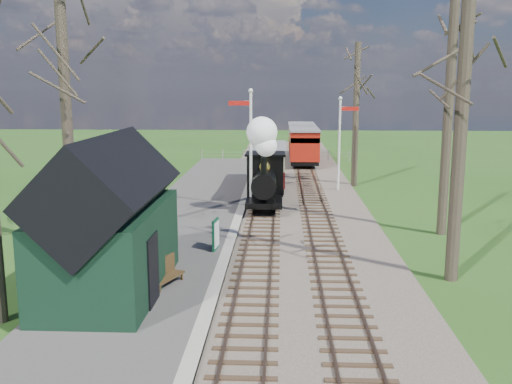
{
  "coord_description": "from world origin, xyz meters",
  "views": [
    {
      "loc": [
        0.84,
        -12.35,
        6.36
      ],
      "look_at": [
        -0.31,
        13.03,
        1.6
      ],
      "focal_mm": 40.0,
      "sensor_mm": 36.0,
      "label": 1
    }
  ],
  "objects_px": {
    "station_shed": "(109,224)",
    "sign_board": "(216,234)",
    "semaphore_far": "(341,136)",
    "locomotive": "(265,170)",
    "red_carriage_a": "(304,145)",
    "semaphore_near": "(249,141)",
    "coach": "(268,165)",
    "bench": "(164,273)",
    "person": "(152,264)",
    "red_carriage_b": "(301,139)"
  },
  "relations": [
    {
      "from": "station_shed",
      "to": "sign_board",
      "type": "bearing_deg",
      "value": 59.64
    },
    {
      "from": "semaphore_far",
      "to": "locomotive",
      "type": "xyz_separation_m",
      "value": [
        -4.39,
        -5.83,
        -1.18
      ]
    },
    {
      "from": "station_shed",
      "to": "red_carriage_a",
      "type": "xyz_separation_m",
      "value": [
        6.9,
        28.92,
        -0.6
      ]
    },
    {
      "from": "semaphore_near",
      "to": "semaphore_far",
      "type": "bearing_deg",
      "value": 49.4
    },
    {
      "from": "semaphore_far",
      "to": "red_carriage_a",
      "type": "distance_m",
      "value": 11.19
    },
    {
      "from": "locomotive",
      "to": "coach",
      "type": "xyz_separation_m",
      "value": [
        0.01,
        6.07,
        -0.58
      ]
    },
    {
      "from": "bench",
      "to": "semaphore_far",
      "type": "bearing_deg",
      "value": 67.6
    },
    {
      "from": "semaphore_far",
      "to": "locomotive",
      "type": "distance_m",
      "value": 7.39
    },
    {
      "from": "semaphore_far",
      "to": "coach",
      "type": "relative_size",
      "value": 0.76
    },
    {
      "from": "semaphore_far",
      "to": "person",
      "type": "bearing_deg",
      "value": -113.62
    },
    {
      "from": "semaphore_far",
      "to": "bench",
      "type": "distance_m",
      "value": 19.08
    },
    {
      "from": "semaphore_far",
      "to": "locomotive",
      "type": "height_order",
      "value": "semaphore_far"
    },
    {
      "from": "station_shed",
      "to": "semaphore_far",
      "type": "relative_size",
      "value": 1.1
    },
    {
      "from": "sign_board",
      "to": "person",
      "type": "distance_m",
      "value": 4.17
    },
    {
      "from": "semaphore_near",
      "to": "semaphore_far",
      "type": "height_order",
      "value": "semaphore_near"
    },
    {
      "from": "semaphore_near",
      "to": "red_carriage_b",
      "type": "xyz_separation_m",
      "value": [
        3.37,
        22.42,
        -1.96
      ]
    },
    {
      "from": "person",
      "to": "station_shed",
      "type": "bearing_deg",
      "value": 140.26
    },
    {
      "from": "coach",
      "to": "red_carriage_b",
      "type": "height_order",
      "value": "red_carriage_b"
    },
    {
      "from": "station_shed",
      "to": "red_carriage_b",
      "type": "relative_size",
      "value": 1.09
    },
    {
      "from": "red_carriage_b",
      "to": "person",
      "type": "height_order",
      "value": "red_carriage_b"
    },
    {
      "from": "semaphore_far",
      "to": "station_shed",
      "type": "bearing_deg",
      "value": -115.72
    },
    {
      "from": "semaphore_near",
      "to": "bench",
      "type": "height_order",
      "value": "semaphore_near"
    },
    {
      "from": "sign_board",
      "to": "bench",
      "type": "height_order",
      "value": "sign_board"
    },
    {
      "from": "red_carriage_b",
      "to": "red_carriage_a",
      "type": "bearing_deg",
      "value": -90.0
    },
    {
      "from": "semaphore_near",
      "to": "bench",
      "type": "bearing_deg",
      "value": -100.15
    },
    {
      "from": "locomotive",
      "to": "sign_board",
      "type": "relative_size",
      "value": 4.02
    },
    {
      "from": "red_carriage_a",
      "to": "red_carriage_b",
      "type": "height_order",
      "value": "same"
    },
    {
      "from": "semaphore_near",
      "to": "locomotive",
      "type": "bearing_deg",
      "value": 12.32
    },
    {
      "from": "station_shed",
      "to": "bench",
      "type": "height_order",
      "value": "station_shed"
    },
    {
      "from": "sign_board",
      "to": "station_shed",
      "type": "bearing_deg",
      "value": -120.36
    },
    {
      "from": "locomotive",
      "to": "red_carriage_a",
      "type": "distance_m",
      "value": 16.96
    },
    {
      "from": "sign_board",
      "to": "person",
      "type": "relative_size",
      "value": 0.95
    },
    {
      "from": "red_carriage_a",
      "to": "bench",
      "type": "bearing_deg",
      "value": -100.81
    },
    {
      "from": "semaphore_far",
      "to": "person",
      "type": "xyz_separation_m",
      "value": [
        -7.58,
        -17.33,
        -2.53
      ]
    },
    {
      "from": "station_shed",
      "to": "red_carriage_a",
      "type": "distance_m",
      "value": 29.74
    },
    {
      "from": "red_carriage_b",
      "to": "bench",
      "type": "height_order",
      "value": "red_carriage_b"
    },
    {
      "from": "red_carriage_a",
      "to": "sign_board",
      "type": "distance_m",
      "value": 24.76
    },
    {
      "from": "red_carriage_b",
      "to": "sign_board",
      "type": "distance_m",
      "value": 30.19
    },
    {
      "from": "locomotive",
      "to": "bench",
      "type": "distance_m",
      "value": 12.06
    },
    {
      "from": "semaphore_far",
      "to": "sign_board",
      "type": "bearing_deg",
      "value": -114.07
    },
    {
      "from": "semaphore_near",
      "to": "coach",
      "type": "bearing_deg",
      "value": 82.96
    },
    {
      "from": "coach",
      "to": "station_shed",
      "type": "bearing_deg",
      "value": -103.26
    },
    {
      "from": "red_carriage_a",
      "to": "semaphore_far",
      "type": "bearing_deg",
      "value": -80.77
    },
    {
      "from": "semaphore_far",
      "to": "red_carriage_a",
      "type": "height_order",
      "value": "semaphore_far"
    },
    {
      "from": "bench",
      "to": "locomotive",
      "type": "bearing_deg",
      "value": 76.42
    },
    {
      "from": "station_shed",
      "to": "person",
      "type": "bearing_deg",
      "value": 31.68
    },
    {
      "from": "sign_board",
      "to": "bench",
      "type": "bearing_deg",
      "value": -106.48
    },
    {
      "from": "semaphore_near",
      "to": "coach",
      "type": "xyz_separation_m",
      "value": [
        0.77,
        6.23,
        -2.04
      ]
    },
    {
      "from": "red_carriage_a",
      "to": "person",
      "type": "distance_m",
      "value": 28.85
    },
    {
      "from": "bench",
      "to": "person",
      "type": "relative_size",
      "value": 1.24
    }
  ]
}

